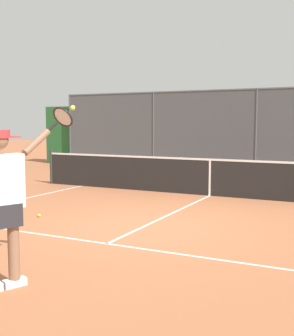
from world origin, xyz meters
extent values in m
plane|color=#A8603D|center=(0.00, 0.00, 0.00)|extent=(60.00, 60.00, 0.00)
cube|color=white|center=(0.00, 1.23, 0.00)|extent=(6.21, 0.05, 0.01)
cube|color=white|center=(0.00, -1.29, 0.00)|extent=(0.05, 5.04, 0.01)
cylinder|color=#474C51|center=(0.00, -8.99, 1.55)|extent=(0.07, 0.07, 3.11)
cylinder|color=#474C51|center=(4.10, -8.99, 1.55)|extent=(0.07, 0.07, 3.11)
cylinder|color=#474C51|center=(8.19, -8.99, 1.55)|extent=(0.07, 0.07, 3.11)
cylinder|color=#474C51|center=(0.00, -8.99, 3.07)|extent=(16.38, 0.05, 0.05)
cube|color=#474C51|center=(0.00, -8.99, 1.55)|extent=(16.38, 0.02, 3.11)
cube|color=#235B2D|center=(0.00, -9.64, 1.30)|extent=(19.38, 0.90, 2.60)
cube|color=silver|center=(0.00, -8.81, 0.07)|extent=(17.38, 0.18, 0.15)
cylinder|color=#2D2D2D|center=(5.11, -3.81, 0.54)|extent=(0.09, 0.09, 1.07)
cube|color=black|center=(0.00, -3.81, 0.46)|extent=(10.13, 0.02, 0.91)
cube|color=white|center=(0.00, -3.81, 0.94)|extent=(10.13, 0.04, 0.05)
cube|color=white|center=(0.00, -3.81, 0.46)|extent=(0.05, 0.04, 0.91)
cube|color=silver|center=(0.02, 3.22, 0.04)|extent=(0.20, 0.28, 0.09)
cylinder|color=#8C664C|center=(0.02, 3.22, 0.51)|extent=(0.13, 0.13, 0.84)
cube|color=#28282D|center=(0.07, 3.35, 0.85)|extent=(0.38, 0.49, 0.26)
cylinder|color=#8C664C|center=(-0.07, 2.89, 1.65)|extent=(0.13, 0.41, 0.31)
cube|color=red|center=(0.02, 3.23, 1.72)|extent=(0.26, 0.27, 0.02)
cylinder|color=black|center=(-0.11, 2.64, 1.82)|extent=(0.05, 0.17, 0.13)
torus|color=black|center=(-0.13, 2.45, 1.95)|extent=(0.31, 0.22, 0.26)
cylinder|color=silver|center=(-0.13, 2.45, 1.95)|extent=(0.26, 0.17, 0.21)
sphere|color=#D6E042|center=(-0.15, 2.28, 2.06)|extent=(0.07, 0.07, 0.07)
sphere|color=#C1D138|center=(2.24, 0.17, 0.03)|extent=(0.07, 0.07, 0.07)
camera|label=1|loc=(-3.51, 6.91, 1.88)|focal=46.85mm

